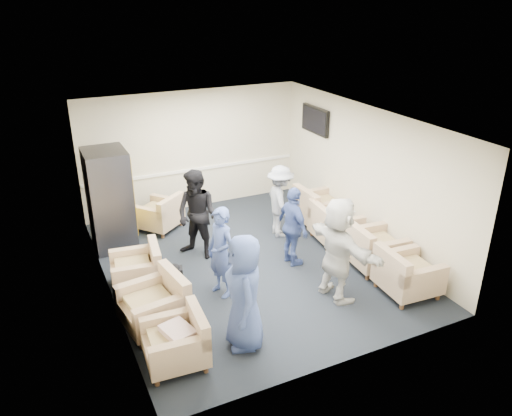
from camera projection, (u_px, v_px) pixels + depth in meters
name	position (u px, v px, depth m)	size (l,w,h in m)	color
floor	(249.00, 263.00, 9.27)	(6.00, 6.00, 0.00)	black
ceiling	(248.00, 120.00, 8.19)	(6.00, 6.00, 0.00)	silver
back_wall	(193.00, 150.00, 11.21)	(5.00, 0.02, 2.70)	beige
front_wall	(348.00, 277.00, 6.25)	(5.00, 0.02, 2.70)	beige
left_wall	(102.00, 222.00, 7.74)	(0.02, 6.00, 2.70)	beige
right_wall	(365.00, 175.00, 9.71)	(0.02, 6.00, 2.70)	beige
chair_rail	(194.00, 170.00, 11.38)	(4.98, 0.04, 0.06)	white
tv	(315.00, 120.00, 10.90)	(0.10, 1.00, 0.58)	black
armchair_left_near	(179.00, 343.00, 6.68)	(0.85, 0.85, 0.64)	tan
armchair_left_mid	(157.00, 305.00, 7.41)	(1.00, 1.00, 0.70)	tan
armchair_left_far	(140.00, 270.00, 8.41)	(0.91, 0.91, 0.65)	tan
armchair_right_near	(405.00, 275.00, 8.20)	(0.93, 0.93, 0.70)	tan
armchair_right_midnear	(372.00, 249.00, 9.01)	(0.96, 0.96, 0.71)	tan
armchair_right_midfar	(333.00, 225.00, 9.97)	(0.93, 0.93, 0.68)	tan
armchair_right_far	(318.00, 209.00, 10.64)	(0.92, 0.92, 0.73)	tan
armchair_corner	(160.00, 215.00, 10.47)	(1.14, 1.14, 0.65)	tan
vending_machine	(110.00, 199.00, 9.56)	(0.79, 0.92, 1.95)	#47464D
backpack	(175.00, 276.00, 8.41)	(0.31, 0.26, 0.46)	black
pillow	(178.00, 332.00, 6.61)	(0.45, 0.34, 0.13)	beige
person_front_left	(244.00, 293.00, 6.82)	(0.83, 0.54, 1.71)	#3E5395
person_mid_left	(221.00, 252.00, 8.04)	(0.56, 0.37, 1.54)	#3E5395
person_back_left	(197.00, 215.00, 9.19)	(0.83, 0.65, 1.71)	black
person_back_right	(280.00, 201.00, 10.05)	(0.96, 0.55, 1.49)	beige
person_mid_right	(293.00, 227.00, 8.97)	(0.88, 0.37, 1.50)	#3E5395
person_front_right	(338.00, 249.00, 7.92)	(1.63, 0.52, 1.76)	silver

